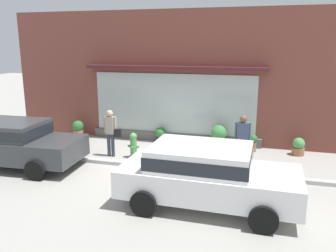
{
  "coord_description": "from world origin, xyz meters",
  "views": [
    {
      "loc": [
        3.45,
        -10.27,
        3.91
      ],
      "look_at": [
        0.25,
        1.2,
        1.08
      ],
      "focal_mm": 37.23,
      "sensor_mm": 36.0,
      "label": 1
    }
  ],
  "objects": [
    {
      "name": "ground_plane",
      "position": [
        0.0,
        0.0,
        0.0
      ],
      "size": [
        60.0,
        60.0,
        0.0
      ],
      "primitive_type": "plane",
      "color": "#9E9B93"
    },
    {
      "name": "curb_strip",
      "position": [
        0.0,
        -0.2,
        0.06
      ],
      "size": [
        14.0,
        0.24,
        0.12
      ],
      "primitive_type": "cube",
      "color": "#B2B2AD",
      "rests_on": "ground_plane"
    },
    {
      "name": "storefront",
      "position": [
        -0.0,
        3.19,
        2.54
      ],
      "size": [
        14.0,
        0.81,
        5.19
      ],
      "color": "brown",
      "rests_on": "ground_plane"
    },
    {
      "name": "fire_hydrant",
      "position": [
        -0.83,
        0.6,
        0.45
      ],
      "size": [
        0.4,
        0.37,
        0.9
      ],
      "color": "#4C8C47",
      "rests_on": "ground_plane"
    },
    {
      "name": "pedestrian_with_handbag",
      "position": [
        -1.64,
        0.55,
        0.97
      ],
      "size": [
        0.64,
        0.22,
        1.67
      ],
      "rotation": [
        0.0,
        0.0,
        0.06
      ],
      "color": "#333847",
      "rests_on": "ground_plane"
    },
    {
      "name": "pedestrian_passerby",
      "position": [
        2.87,
        0.59,
        1.03
      ],
      "size": [
        0.51,
        0.23,
        1.73
      ],
      "rotation": [
        0.0,
        0.0,
        3.16
      ],
      "color": "#232328",
      "rests_on": "ground_plane"
    },
    {
      "name": "parked_car_white",
      "position": [
        2.19,
        -2.37,
        0.87
      ],
      "size": [
        4.34,
        2.15,
        1.52
      ],
      "rotation": [
        0.0,
        0.0,
        -0.02
      ],
      "color": "white",
      "rests_on": "ground_plane"
    },
    {
      "name": "parked_car_dark_gray",
      "position": [
        -4.41,
        -1.25,
        0.85
      ],
      "size": [
        4.68,
        2.23,
        1.49
      ],
      "rotation": [
        0.0,
        0.0,
        0.05
      ],
      "color": "#383A3D",
      "rests_on": "ground_plane"
    },
    {
      "name": "potted_plant_window_right",
      "position": [
        1.87,
        2.6,
        0.52
      ],
      "size": [
        0.6,
        0.6,
        0.89
      ],
      "color": "#33473D",
      "rests_on": "ground_plane"
    },
    {
      "name": "potted_plant_corner_tall",
      "position": [
        3.16,
        2.47,
        0.36
      ],
      "size": [
        0.31,
        0.31,
        0.64
      ],
      "color": "#9E6042",
      "rests_on": "ground_plane"
    },
    {
      "name": "potted_plant_window_center",
      "position": [
        4.75,
        2.48,
        0.31
      ],
      "size": [
        0.43,
        0.43,
        0.64
      ],
      "color": "#9E6042",
      "rests_on": "ground_plane"
    },
    {
      "name": "potted_plant_window_left",
      "position": [
        -0.49,
        2.74,
        0.32
      ],
      "size": [
        0.46,
        0.46,
        0.62
      ],
      "color": "#33473D",
      "rests_on": "ground_plane"
    },
    {
      "name": "potted_plant_near_hydrant",
      "position": [
        -4.05,
        2.47,
        0.38
      ],
      "size": [
        0.48,
        0.48,
        0.74
      ],
      "color": "#9E6042",
      "rests_on": "ground_plane"
    }
  ]
}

